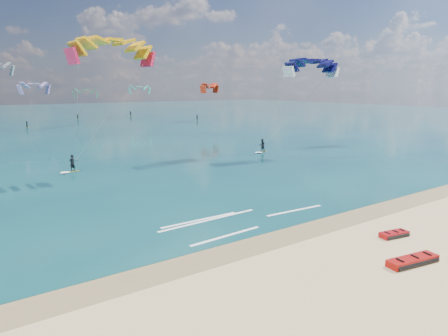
{
  "coord_description": "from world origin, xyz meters",
  "views": [
    {
      "loc": [
        -15.11,
        -13.9,
        9.04
      ],
      "look_at": [
        0.02,
        8.0,
        3.56
      ],
      "focal_mm": 32.0,
      "sensor_mm": 36.0,
      "label": 1
    }
  ],
  "objects_px": {
    "packed_kite_left": "(412,264)",
    "packed_kite_mid": "(394,237)",
    "kitesurfer_main": "(92,100)",
    "kitesurfer_far": "(287,101)"
  },
  "relations": [
    {
      "from": "kitesurfer_main",
      "to": "kitesurfer_far",
      "type": "bearing_deg",
      "value": -7.93
    },
    {
      "from": "packed_kite_left",
      "to": "kitesurfer_far",
      "type": "height_order",
      "value": "kitesurfer_far"
    },
    {
      "from": "packed_kite_mid",
      "to": "packed_kite_left",
      "type": "bearing_deg",
      "value": -123.38
    },
    {
      "from": "packed_kite_left",
      "to": "packed_kite_mid",
      "type": "distance_m",
      "value": 3.87
    },
    {
      "from": "packed_kite_mid",
      "to": "kitesurfer_main",
      "type": "bearing_deg",
      "value": 120.41
    },
    {
      "from": "packed_kite_mid",
      "to": "kitesurfer_main",
      "type": "relative_size",
      "value": 0.14
    },
    {
      "from": "kitesurfer_far",
      "to": "kitesurfer_main",
      "type": "bearing_deg",
      "value": -174.68
    },
    {
      "from": "packed_kite_mid",
      "to": "kitesurfer_main",
      "type": "xyz_separation_m",
      "value": [
        -9.71,
        27.32,
        7.68
      ]
    },
    {
      "from": "packed_kite_mid",
      "to": "kitesurfer_main",
      "type": "distance_m",
      "value": 30.0
    },
    {
      "from": "packed_kite_mid",
      "to": "kitesurfer_main",
      "type": "height_order",
      "value": "kitesurfer_main"
    }
  ]
}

